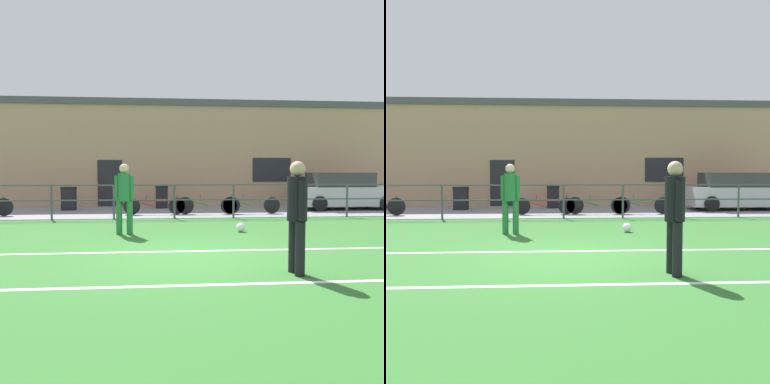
# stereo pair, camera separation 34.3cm
# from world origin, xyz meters

# --- Properties ---
(ground) EXTENTS (60.00, 44.00, 0.04)m
(ground) POSITION_xyz_m (0.00, 0.00, -0.02)
(ground) COLOR #33702D
(field_line_touchline) EXTENTS (36.00, 0.11, 0.00)m
(field_line_touchline) POSITION_xyz_m (0.00, 0.40, 0.00)
(field_line_touchline) COLOR white
(field_line_touchline) RESTS_ON ground
(field_line_hash) EXTENTS (36.00, 0.11, 0.00)m
(field_line_hash) POSITION_xyz_m (0.00, -2.01, 0.00)
(field_line_hash) COLOR white
(field_line_hash) RESTS_ON ground
(pavement_strip) EXTENTS (48.00, 5.00, 0.02)m
(pavement_strip) POSITION_xyz_m (0.00, 8.50, 0.01)
(pavement_strip) COLOR gray
(pavement_strip) RESTS_ON ground
(perimeter_fence) EXTENTS (36.07, 0.07, 1.15)m
(perimeter_fence) POSITION_xyz_m (0.00, 6.00, 0.75)
(perimeter_fence) COLOR #474C51
(perimeter_fence) RESTS_ON ground
(clubhouse_facade) EXTENTS (28.00, 2.56, 4.87)m
(clubhouse_facade) POSITION_xyz_m (0.00, 12.20, 2.44)
(clubhouse_facade) COLOR tan
(clubhouse_facade) RESTS_ON ground
(player_goalkeeper) EXTENTS (0.30, 0.47, 1.73)m
(player_goalkeeper) POSITION_xyz_m (1.51, -1.52, 0.98)
(player_goalkeeper) COLOR black
(player_goalkeeper) RESTS_ON ground
(player_striker) EXTENTS (0.48, 0.31, 1.77)m
(player_striker) POSITION_xyz_m (-1.41, 2.72, 1.00)
(player_striker) COLOR #237038
(player_striker) RESTS_ON ground
(soccer_ball_match) EXTENTS (0.24, 0.24, 0.24)m
(soccer_ball_match) POSITION_xyz_m (1.58, 2.87, 0.12)
(soccer_ball_match) COLOR white
(soccer_ball_match) RESTS_ON ground
(parked_car_red) EXTENTS (4.08, 1.78, 1.51)m
(parked_car_red) POSITION_xyz_m (7.13, 8.68, 0.74)
(parked_car_red) COLOR #B7B7BC
(parked_car_red) RESTS_ON pavement_strip
(bicycle_parked_1) EXTENTS (2.23, 0.04, 0.71)m
(bicycle_parked_1) POSITION_xyz_m (2.87, 7.20, 0.34)
(bicycle_parked_1) COLOR black
(bicycle_parked_1) RESTS_ON pavement_strip
(bicycle_parked_2) EXTENTS (2.35, 0.04, 0.73)m
(bicycle_parked_2) POSITION_xyz_m (1.30, 7.20, 0.35)
(bicycle_parked_2) COLOR black
(bicycle_parked_2) RESTS_ON pavement_strip
(bicycle_parked_4) EXTENTS (2.22, 0.04, 0.71)m
(bicycle_parked_4) POSITION_xyz_m (-0.68, 7.20, 0.34)
(bicycle_parked_4) COLOR black
(bicycle_parked_4) RESTS_ON pavement_strip
(trash_bin_0) EXTENTS (0.54, 0.46, 0.95)m
(trash_bin_0) POSITION_xyz_m (-0.36, 9.81, 0.50)
(trash_bin_0) COLOR black
(trash_bin_0) RESTS_ON pavement_strip
(trash_bin_1) EXTENTS (0.57, 0.48, 0.94)m
(trash_bin_1) POSITION_xyz_m (-4.13, 9.26, 0.49)
(trash_bin_1) COLOR black
(trash_bin_1) RESTS_ON pavement_strip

